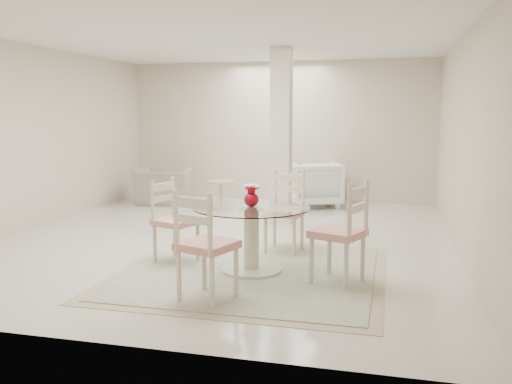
% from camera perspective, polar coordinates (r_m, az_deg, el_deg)
% --- Properties ---
extents(ground, '(7.00, 7.00, 0.00)m').
position_cam_1_polar(ground, '(7.47, -3.17, -4.91)').
color(ground, silver).
rests_on(ground, ground).
extents(room_shell, '(6.02, 7.02, 2.71)m').
position_cam_1_polar(room_shell, '(7.28, -3.28, 9.47)').
color(room_shell, beige).
rests_on(room_shell, ground).
extents(column, '(0.30, 0.30, 2.70)m').
position_cam_1_polar(column, '(8.42, 2.67, 5.87)').
color(column, beige).
rests_on(column, ground).
extents(area_rug, '(2.82, 2.82, 0.02)m').
position_cam_1_polar(area_rug, '(5.91, -0.48, -8.38)').
color(area_rug, tan).
rests_on(area_rug, ground).
extents(dining_table, '(1.25, 1.25, 0.72)m').
position_cam_1_polar(dining_table, '(5.82, -0.48, -4.99)').
color(dining_table, beige).
rests_on(dining_table, ground).
extents(red_vase, '(0.19, 0.16, 0.24)m').
position_cam_1_polar(red_vase, '(5.73, -0.48, -0.41)').
color(red_vase, '#A00415').
rests_on(red_vase, dining_table).
extents(dining_chair_east, '(0.60, 0.60, 1.16)m').
position_cam_1_polar(dining_chair_east, '(5.41, 9.34, -3.49)').
color(dining_chair_east, beige).
rests_on(dining_chair_east, ground).
extents(dining_chair_north, '(0.49, 0.49, 1.11)m').
position_cam_1_polar(dining_chair_north, '(6.70, 3.16, -1.34)').
color(dining_chair_north, beige).
rests_on(dining_chair_north, ground).
extents(dining_chair_west, '(0.54, 0.54, 1.06)m').
position_cam_1_polar(dining_chair_west, '(6.28, -8.90, -2.33)').
color(dining_chair_west, beige).
rests_on(dining_chair_west, ground).
extents(dining_chair_south, '(0.58, 0.58, 1.14)m').
position_cam_1_polar(dining_chair_south, '(4.89, -5.68, -4.79)').
color(dining_chair_south, beige).
rests_on(dining_chair_south, ground).
extents(recliner_taupe, '(1.15, 1.05, 0.65)m').
position_cam_1_polar(recliner_taupe, '(10.41, -9.72, 0.57)').
color(recliner_taupe, '#A19586').
rests_on(recliner_taupe, ground).
extents(armchair_white, '(1.13, 1.15, 0.82)m').
position_cam_1_polar(armchair_white, '(10.03, 6.24, 0.83)').
color(armchair_white, white).
rests_on(armchair_white, ground).
extents(side_table, '(0.49, 0.49, 0.51)m').
position_cam_1_polar(side_table, '(9.68, -3.68, -0.44)').
color(side_table, '#D6B584').
rests_on(side_table, ground).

